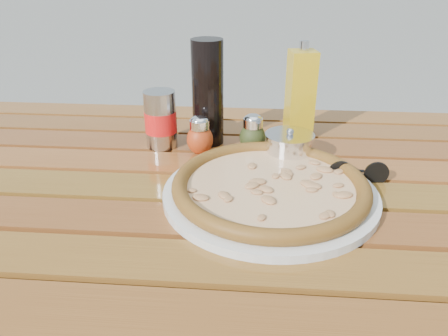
# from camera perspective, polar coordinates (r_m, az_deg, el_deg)

# --- Properties ---
(table) EXTENTS (1.40, 0.90, 0.75)m
(table) POSITION_cam_1_polar(r_m,az_deg,el_deg) (0.81, -0.12, -7.39)
(table) COLOR #3C200D
(table) RESTS_ON ground
(plate) EXTENTS (0.44, 0.44, 0.01)m
(plate) POSITION_cam_1_polar(r_m,az_deg,el_deg) (0.74, 6.01, -3.33)
(plate) COLOR silver
(plate) RESTS_ON table
(pizza) EXTENTS (0.41, 0.41, 0.03)m
(pizza) POSITION_cam_1_polar(r_m,az_deg,el_deg) (0.73, 6.07, -2.26)
(pizza) COLOR #FFE5B6
(pizza) RESTS_ON plate
(pepper_shaker) EXTENTS (0.07, 0.07, 0.08)m
(pepper_shaker) POSITION_cam_1_polar(r_m,az_deg,el_deg) (0.89, -3.18, 4.21)
(pepper_shaker) COLOR #BB3D15
(pepper_shaker) RESTS_ON table
(oregano_shaker) EXTENTS (0.06, 0.06, 0.08)m
(oregano_shaker) POSITION_cam_1_polar(r_m,az_deg,el_deg) (0.90, 3.76, 4.46)
(oregano_shaker) COLOR #353F19
(oregano_shaker) RESTS_ON table
(dark_bottle) EXTENTS (0.07, 0.07, 0.22)m
(dark_bottle) POSITION_cam_1_polar(r_m,az_deg,el_deg) (0.92, -2.14, 9.75)
(dark_bottle) COLOR black
(dark_bottle) RESTS_ON table
(soda_can) EXTENTS (0.08, 0.08, 0.12)m
(soda_can) POSITION_cam_1_polar(r_m,az_deg,el_deg) (0.93, -8.27, 6.25)
(soda_can) COLOR #B8B8BD
(soda_can) RESTS_ON table
(olive_oil_cruet) EXTENTS (0.06, 0.06, 0.21)m
(olive_oil_cruet) POSITION_cam_1_polar(r_m,az_deg,el_deg) (0.98, 9.94, 9.48)
(olive_oil_cruet) COLOR gold
(olive_oil_cruet) RESTS_ON table
(parmesan_tin) EXTENTS (0.12, 0.12, 0.07)m
(parmesan_tin) POSITION_cam_1_polar(r_m,az_deg,el_deg) (0.86, 8.49, 2.64)
(parmesan_tin) COLOR silver
(parmesan_tin) RESTS_ON table
(sunglasses) EXTENTS (0.11, 0.03, 0.04)m
(sunglasses) POSITION_cam_1_polar(r_m,az_deg,el_deg) (0.82, 17.08, -0.68)
(sunglasses) COLOR black
(sunglasses) RESTS_ON table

